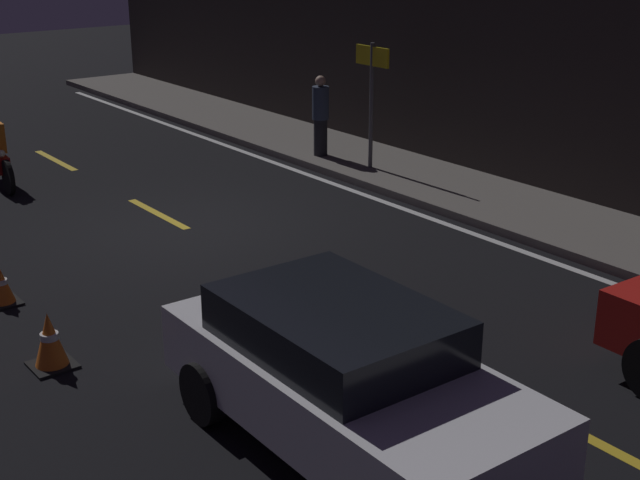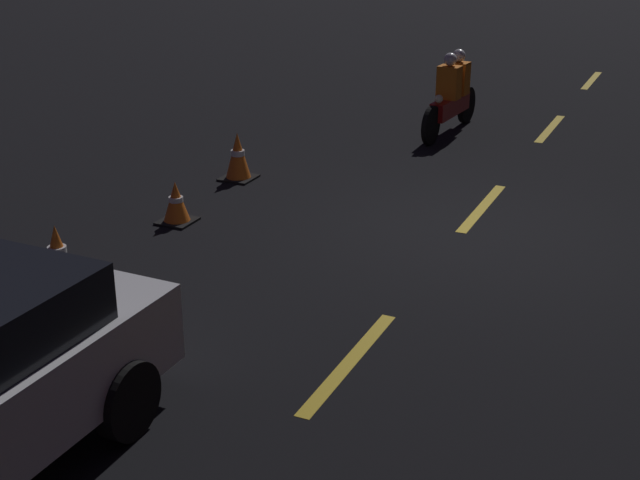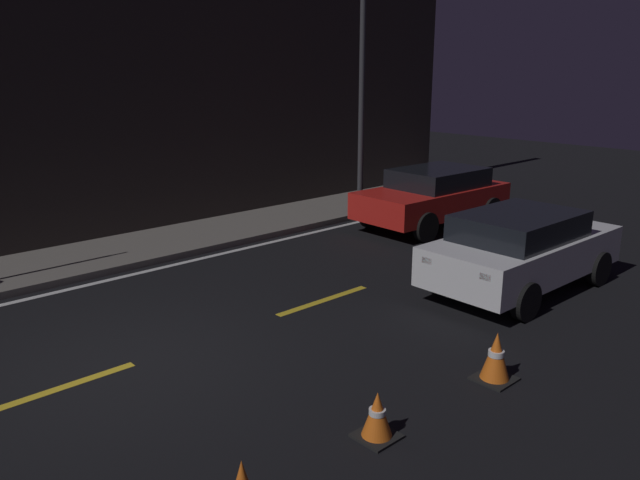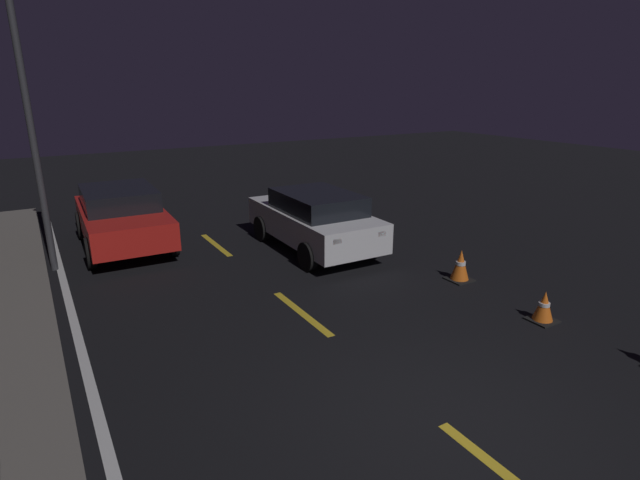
% 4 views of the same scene
% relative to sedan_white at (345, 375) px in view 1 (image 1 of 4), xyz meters
% --- Properties ---
extents(ground_plane, '(56.00, 56.00, 0.00)m').
position_rel_sedan_white_xyz_m(ground_plane, '(-6.45, 1.96, -0.77)').
color(ground_plane, black).
extents(raised_curb, '(28.00, 2.23, 0.14)m').
position_rel_sedan_white_xyz_m(raised_curb, '(-6.45, 6.82, -0.70)').
color(raised_curb, '#605B56').
rests_on(raised_curb, ground).
extents(lane_dash_b, '(2.00, 0.14, 0.01)m').
position_rel_sedan_white_xyz_m(lane_dash_b, '(-11.95, 1.96, -0.77)').
color(lane_dash_b, gold).
rests_on(lane_dash_b, ground).
extents(lane_dash_c, '(2.00, 0.14, 0.01)m').
position_rel_sedan_white_xyz_m(lane_dash_c, '(-7.45, 1.96, -0.77)').
color(lane_dash_c, gold).
rests_on(lane_dash_c, ground).
extents(lane_dash_d, '(2.00, 0.14, 0.01)m').
position_rel_sedan_white_xyz_m(lane_dash_d, '(-2.95, 1.96, -0.77)').
color(lane_dash_d, gold).
rests_on(lane_dash_d, ground).
extents(lane_dash_e, '(2.00, 0.14, 0.01)m').
position_rel_sedan_white_xyz_m(lane_dash_e, '(1.55, 1.96, -0.77)').
color(lane_dash_e, gold).
rests_on(lane_dash_e, ground).
extents(lane_solid_kerb, '(25.20, 0.14, 0.01)m').
position_rel_sedan_white_xyz_m(lane_solid_kerb, '(-6.45, 5.46, -0.77)').
color(lane_solid_kerb, silver).
rests_on(lane_solid_kerb, ground).
extents(sedan_white, '(4.03, 1.89, 1.43)m').
position_rel_sedan_white_xyz_m(sedan_white, '(0.00, 0.00, 0.00)').
color(sedan_white, silver).
rests_on(sedan_white, ground).
extents(traffic_cone_mid, '(0.44, 0.44, 0.54)m').
position_rel_sedan_white_xyz_m(traffic_cone_mid, '(-5.30, -1.42, -0.51)').
color(traffic_cone_mid, black).
rests_on(traffic_cone_mid, ground).
extents(traffic_cone_far, '(0.48, 0.48, 0.65)m').
position_rel_sedan_white_xyz_m(traffic_cone_far, '(-3.25, -1.57, -0.45)').
color(traffic_cone_far, black).
rests_on(traffic_cone_far, ground).
extents(pedestrian, '(0.34, 0.34, 1.63)m').
position_rel_sedan_white_xyz_m(pedestrian, '(-8.52, 6.26, 0.20)').
color(pedestrian, black).
rests_on(pedestrian, raised_curb).
extents(shop_sign, '(0.90, 0.08, 2.40)m').
position_rel_sedan_white_xyz_m(shop_sign, '(-7.17, 6.45, 1.06)').
color(shop_sign, '#4C4C51').
rests_on(shop_sign, raised_curb).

